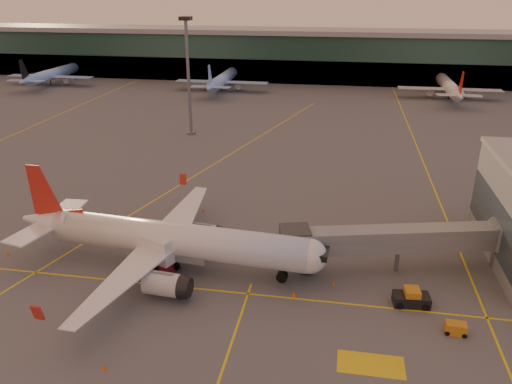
% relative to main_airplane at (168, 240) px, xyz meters
% --- Properties ---
extents(ground, '(600.00, 600.00, 0.00)m').
position_rel_main_airplane_xyz_m(ground, '(5.40, -8.84, -3.79)').
color(ground, '#4C4F54').
rests_on(ground, ground).
extents(taxi_markings, '(100.12, 173.00, 0.01)m').
position_rel_main_airplane_xyz_m(taxi_markings, '(-1.92, 35.65, -3.78)').
color(taxi_markings, yellow).
rests_on(taxi_markings, ground).
extents(terminal, '(400.00, 20.00, 17.60)m').
position_rel_main_airplane_xyz_m(terminal, '(5.40, 132.95, 4.97)').
color(terminal, '#19382D').
rests_on(terminal, ground).
extents(mast_west_near, '(2.40, 2.40, 25.60)m').
position_rel_main_airplane_xyz_m(mast_west_near, '(-14.60, 57.16, 11.08)').
color(mast_west_near, slate).
rests_on(mast_west_near, ground).
extents(distant_aircraft_row, '(225.00, 34.00, 13.00)m').
position_rel_main_airplane_xyz_m(distant_aircraft_row, '(-48.35, 109.16, -3.79)').
color(distant_aircraft_row, '#92B7F4').
rests_on(distant_aircraft_row, ground).
extents(main_airplane, '(38.64, 34.84, 11.66)m').
position_rel_main_airplane_xyz_m(main_airplane, '(0.00, 0.00, 0.00)').
color(main_airplane, white).
rests_on(main_airplane, ground).
extents(jet_bridge, '(28.73, 9.92, 5.80)m').
position_rel_main_airplane_xyz_m(jet_bridge, '(28.32, 4.47, 0.24)').
color(jet_bridge, slate).
rests_on(jet_bridge, ground).
extents(catering_truck, '(6.83, 4.93, 4.86)m').
position_rel_main_airplane_xyz_m(catering_truck, '(-1.50, -0.75, -1.02)').
color(catering_truck, '#B01927').
rests_on(catering_truck, ground).
extents(gpu_cart, '(2.09, 1.34, 1.18)m').
position_rel_main_airplane_xyz_m(gpu_cart, '(31.68, -6.96, -3.21)').
color(gpu_cart, '#C07718').
rests_on(gpu_cart, ground).
extents(pushback_tug, '(3.94, 2.37, 1.94)m').
position_rel_main_airplane_xyz_m(pushback_tug, '(27.92, -2.79, -3.00)').
color(pushback_tug, black).
rests_on(pushback_tug, ground).
extents(cone_nose, '(0.38, 0.38, 0.49)m').
position_rel_main_airplane_xyz_m(cone_nose, '(19.65, -0.36, -3.55)').
color(cone_nose, '#DD530B').
rests_on(cone_nose, ground).
extents(cone_tail, '(0.40, 0.40, 0.51)m').
position_rel_main_airplane_xyz_m(cone_tail, '(-21.15, -0.77, -3.54)').
color(cone_tail, '#DD530B').
rests_on(cone_tail, ground).
extents(cone_wing_right, '(0.45, 0.45, 0.58)m').
position_rel_main_airplane_xyz_m(cone_wing_right, '(0.09, -17.64, -3.51)').
color(cone_wing_right, '#DD530B').
rests_on(cone_wing_right, ground).
extents(cone_wing_left, '(0.41, 0.41, 0.53)m').
position_rel_main_airplane_xyz_m(cone_wing_left, '(-0.44, 16.29, -3.53)').
color(cone_wing_left, '#DD530B').
rests_on(cone_wing_left, ground).
extents(cone_fwd, '(0.46, 0.46, 0.58)m').
position_rel_main_airplane_xyz_m(cone_fwd, '(15.42, -3.34, -3.51)').
color(cone_fwd, '#DD530B').
rests_on(cone_fwd, ground).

